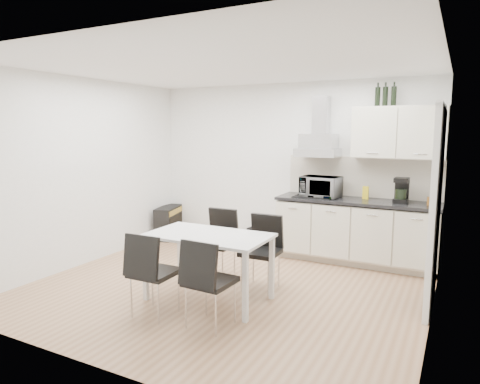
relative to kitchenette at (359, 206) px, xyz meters
The scene contains 15 objects.
ground 2.26m from the kitchenette, 124.38° to the right, with size 4.50×4.50×0.00m, color tan.
wall_back 1.30m from the kitchenette, 167.40° to the left, with size 4.50×0.10×2.60m, color white.
wall_front 3.95m from the kitchenette, 107.63° to the right, with size 4.50×0.10×2.60m, color white.
wall_left 3.88m from the kitchenette, 153.22° to the right, with size 0.10×4.00×2.60m, color white.
wall_right 2.09m from the kitchenette, 58.50° to the right, with size 0.10×4.00×2.60m, color white.
ceiling 2.75m from the kitchenette, 124.38° to the right, with size 4.50×4.50×0.00m, color white.
doorway 1.58m from the kitchenette, 49.19° to the right, with size 0.08×1.04×2.10m, color white.
kitchenette is the anchor object (origin of this frame).
dining_table 2.44m from the kitchenette, 119.16° to the right, with size 1.35×0.78×0.75m.
chair_far_left 2.12m from the kitchenette, 134.33° to the right, with size 0.44×0.50×0.88m, color black, non-canonical shape.
chair_far_right 1.81m from the kitchenette, 117.01° to the right, with size 0.44×0.50×0.88m, color black, non-canonical shape.
chair_near_left 3.12m from the kitchenette, 118.21° to the right, with size 0.44×0.50×0.88m, color black, non-canonical shape.
chair_near_right 2.83m from the kitchenette, 107.12° to the right, with size 0.44×0.50×0.88m, color black, non-canonical shape.
guitar_amp 3.33m from the kitchenette, behind, with size 0.44×0.71×0.55m.
floor_speaker 1.87m from the kitchenette, behind, with size 0.17×0.15×0.29m, color black.
Camera 1 is at (2.42, -4.30, 1.89)m, focal length 32.00 mm.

